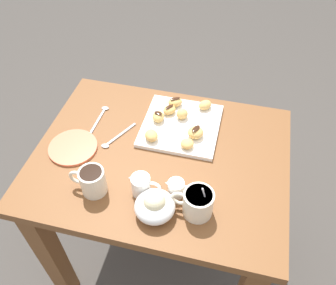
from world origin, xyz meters
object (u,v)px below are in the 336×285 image
ice_cream_bowl (155,205)px  beignet_3 (196,133)px  chocolate_sauce_pitcher (176,188)px  beignet_4 (175,102)px  coffee_mug_cream_right (92,181)px  cream_pitcher_white (142,185)px  beignet_2 (182,114)px  pastry_plate_square (181,126)px  beignet_1 (169,110)px  beignet_7 (187,144)px  beignet_0 (158,117)px  beignet_5 (205,105)px  beignet_6 (151,136)px  saucer_coral_left (73,147)px  dining_table (161,183)px  coffee_mug_cream_left (197,202)px

ice_cream_bowl → beignet_3: 0.33m
chocolate_sauce_pitcher → beignet_4: 0.40m
coffee_mug_cream_right → beignet_3: coffee_mug_cream_right is taller
cream_pitcher_white → beignet_2: 0.35m
pastry_plate_square → beignet_1: bearing=-41.0°
coffee_mug_cream_right → chocolate_sauce_pitcher: bearing=-169.3°
ice_cream_bowl → beignet_3: ice_cream_bowl is taller
beignet_2 → cream_pitcher_white: bearing=81.3°
cream_pitcher_white → beignet_3: (-0.12, -0.27, -0.01)m
coffee_mug_cream_right → beignet_7: size_ratio=2.59×
beignet_0 → beignet_4: size_ratio=0.97×
coffee_mug_cream_right → beignet_0: 0.36m
beignet_1 → beignet_2: (-0.05, 0.01, 0.00)m
cream_pitcher_white → beignet_4: bearing=-91.7°
pastry_plate_square → coffee_mug_cream_right: 0.40m
beignet_5 → beignet_2: bearing=44.9°
coffee_mug_cream_right → beignet_2: (-0.20, -0.38, -0.01)m
beignet_1 → beignet_6: size_ratio=0.95×
beignet_7 → ice_cream_bowl: bearing=81.2°
cream_pitcher_white → beignet_5: cream_pitcher_white is taller
coffee_mug_cream_right → beignet_6: 0.27m
cream_pitcher_white → beignet_2: (-0.05, -0.35, -0.00)m
beignet_2 → beignet_6: 0.16m
saucer_coral_left → beignet_7: beignet_7 is taller
beignet_1 → beignet_4: beignet_4 is taller
ice_cream_bowl → beignet_7: bearing=-98.8°
cream_pitcher_white → ice_cream_bowl: ice_cream_bowl is taller
chocolate_sauce_pitcher → beignet_7: size_ratio=2.00×
beignet_5 → beignet_7: bearing=83.0°
beignet_1 → dining_table: bearing=94.7°
dining_table → beignet_3: 0.25m
chocolate_sauce_pitcher → beignet_3: 0.25m
beignet_2 → beignet_6: (0.08, 0.13, -0.00)m
beignet_5 → beignet_6: bearing=52.9°
chocolate_sauce_pitcher → beignet_3: bearing=-93.2°
beignet_3 → beignet_4: (0.11, -0.14, -0.00)m
saucer_coral_left → beignet_2: 0.41m
coffee_mug_cream_left → beignet_3: size_ratio=2.48×
beignet_1 → beignet_2: beignet_2 is taller
coffee_mug_cream_left → beignet_2: size_ratio=3.16×
pastry_plate_square → chocolate_sauce_pitcher: 0.30m
cream_pitcher_white → beignet_6: bearing=-82.3°
beignet_7 → beignet_6: bearing=-2.5°
ice_cream_bowl → beignet_5: bearing=-98.0°
beignet_2 → beignet_6: beignet_2 is taller
pastry_plate_square → cream_pitcher_white: size_ratio=2.66×
coffee_mug_cream_left → beignet_4: (0.17, -0.44, -0.02)m
saucer_coral_left → beignet_5: size_ratio=3.26×
beignet_0 → beignet_7: bearing=141.2°
cream_pitcher_white → coffee_mug_cream_left: bearing=171.2°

